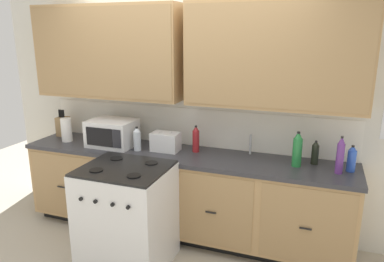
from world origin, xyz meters
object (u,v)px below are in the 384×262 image
at_px(knife_block, 63,126).
at_px(bottle_clear, 137,139).
at_px(paper_towel_roll, 66,130).
at_px(bottle_dark, 315,153).
at_px(stove_range, 127,216).
at_px(bottle_green, 297,150).
at_px(bottle_violet, 340,155).
at_px(toaster, 166,142).
at_px(bottle_blue, 352,159).
at_px(bottle_red, 196,139).
at_px(microwave, 112,133).

bearing_deg(knife_block, bottle_clear, -10.62).
bearing_deg(paper_towel_roll, bottle_dark, 3.75).
relative_size(stove_range, bottle_green, 2.95).
bearing_deg(bottle_clear, bottle_green, 3.07).
bearing_deg(knife_block, bottle_dark, -0.15).
xyz_separation_m(bottle_green, bottle_violet, (0.36, -0.06, 0.00)).
distance_m(paper_towel_roll, bottle_violet, 2.82).
distance_m(toaster, bottle_clear, 0.29).
xyz_separation_m(bottle_clear, bottle_green, (1.57, 0.08, 0.03)).
bearing_deg(bottle_blue, paper_towel_roll, -178.26).
bearing_deg(bottle_red, paper_towel_roll, -174.64).
distance_m(knife_block, bottle_clear, 1.10).
bearing_deg(paper_towel_roll, microwave, 3.07).
distance_m(knife_block, bottle_violet, 3.02).
distance_m(microwave, bottle_clear, 0.33).
bearing_deg(bottle_green, microwave, -179.12).
xyz_separation_m(stove_range, toaster, (0.10, 0.65, 0.53)).
height_order(paper_towel_roll, bottle_red, bottle_red).
height_order(knife_block, paper_towel_roll, knife_block).
distance_m(microwave, bottle_violet, 2.26).
xyz_separation_m(stove_range, bottle_green, (1.40, 0.65, 0.59)).
bearing_deg(paper_towel_roll, bottle_green, 1.39).
bearing_deg(paper_towel_roll, stove_range, -28.78).
height_order(bottle_clear, bottle_green, bottle_green).
bearing_deg(microwave, bottle_red, 6.79).
bearing_deg(knife_block, toaster, -4.80).
xyz_separation_m(knife_block, bottle_dark, (2.81, -0.01, -0.01)).
bearing_deg(bottle_dark, bottle_green, -143.69).
bearing_deg(microwave, bottle_clear, -9.55).
bearing_deg(bottle_dark, knife_block, 179.85).
xyz_separation_m(stove_range, microwave, (-0.50, 0.62, 0.57)).
bearing_deg(bottle_blue, knife_block, 178.34).
height_order(stove_range, bottle_violet, bottle_violet).
xyz_separation_m(knife_block, paper_towel_roll, (0.19, -0.18, 0.01)).
xyz_separation_m(toaster, paper_towel_roll, (-1.17, -0.06, 0.03)).
bearing_deg(knife_block, bottle_violet, -3.35).
bearing_deg(bottle_dark, toaster, -175.76).
bearing_deg(stove_range, toaster, 81.07).
distance_m(toaster, bottle_green, 1.30).
bearing_deg(bottle_violet, bottle_dark, 140.41).
relative_size(bottle_clear, bottle_red, 0.92).
bearing_deg(bottle_green, bottle_red, 175.48).
bearing_deg(bottle_red, bottle_clear, -164.28).
relative_size(paper_towel_roll, bottle_violet, 0.79).
distance_m(bottle_green, bottle_blue, 0.46).
xyz_separation_m(bottle_clear, bottle_dark, (1.73, 0.20, -0.01)).
relative_size(bottle_dark, bottle_green, 0.70).
height_order(bottle_clear, bottle_dark, bottle_clear).
bearing_deg(knife_block, stove_range, -31.30).
xyz_separation_m(bottle_clear, bottle_violet, (1.93, 0.03, 0.04)).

